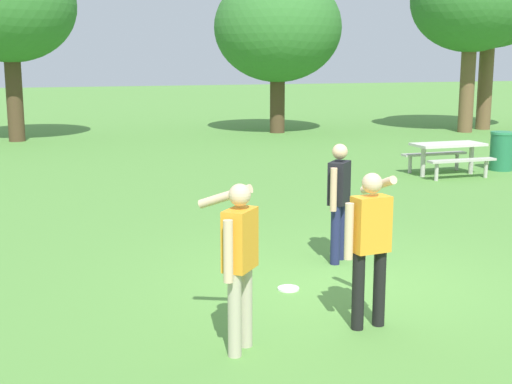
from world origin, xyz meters
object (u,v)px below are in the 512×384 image
person_bystander (370,238)px  tree_slender_mid (472,1)px  frisbee (288,289)px  tree_far_right (278,28)px  trash_can_beside_table (502,151)px  person_catcher (339,195)px  tree_broad_center (9,6)px  person_thrower (239,255)px  picnic_table_near (448,152)px

person_bystander → tree_slender_mid: (12.60, 16.20, 3.80)m
frisbee → tree_far_right: 18.44m
person_bystander → trash_can_beside_table: 11.52m
person_catcher → tree_broad_center: (-4.00, 16.34, 3.43)m
person_bystander → person_thrower: bearing=-174.0°
trash_can_beside_table → tree_far_right: size_ratio=0.17×
person_thrower → picnic_table_near: (7.80, 8.16, -0.40)m
person_catcher → tree_far_right: bearing=72.1°
tree_broad_center → person_catcher: bearing=-76.2°
person_catcher → tree_far_right: (5.17, 16.04, 2.85)m
picnic_table_near → tree_slender_mid: 11.13m
person_thrower → person_bystander: bearing=6.0°
person_bystander → tree_broad_center: 19.21m
frisbee → person_thrower: bearing=-126.0°
picnic_table_near → tree_slender_mid: size_ratio=0.26×
person_catcher → tree_slender_mid: 18.68m
frisbee → tree_far_right: size_ratio=0.05×
person_bystander → tree_far_right: tree_far_right is taller
tree_far_right → person_catcher: bearing=-107.9°
person_thrower → tree_slender_mid: (14.06, 16.35, 3.80)m
picnic_table_near → tree_slender_mid: bearing=52.6°
picnic_table_near → tree_far_right: tree_far_right is taller
tree_far_right → trash_can_beside_table: bearing=-78.0°
picnic_table_near → trash_can_beside_table: size_ratio=1.78×
tree_broad_center → tree_far_right: (9.17, -0.30, -0.59)m
person_bystander → trash_can_beside_table: size_ratio=1.71×
person_thrower → person_bystander: same height
picnic_table_near → tree_broad_center: tree_broad_center is taller
person_thrower → tree_broad_center: size_ratio=0.26×
trash_can_beside_table → tree_broad_center: (-11.31, 10.39, 3.89)m
frisbee → tree_broad_center: (-2.92, 17.23, 4.36)m
trash_can_beside_table → tree_broad_center: tree_broad_center is taller
person_catcher → trash_can_beside_table: size_ratio=1.71×
trash_can_beside_table → tree_far_right: 10.83m
tree_broad_center → person_thrower: bearing=-84.5°
trash_can_beside_table → tree_slender_mid: bearing=60.2°
frisbee → picnic_table_near: bearing=44.7°
person_thrower → tree_slender_mid: tree_slender_mid is taller
person_thrower → tree_slender_mid: 21.90m
picnic_table_near → tree_broad_center: bearing=132.1°
frisbee → trash_can_beside_table: 10.84m
person_catcher → tree_broad_center: tree_broad_center is taller
person_bystander → tree_broad_center: bearing=99.9°
person_thrower → tree_slender_mid: size_ratio=0.25×
picnic_table_near → person_catcher: bearing=-134.3°
tree_broad_center → tree_slender_mid: size_ratio=0.94×
person_thrower → person_catcher: 3.28m
person_thrower → trash_can_beside_table: size_ratio=1.71×
trash_can_beside_table → tree_slender_mid: (4.56, 7.97, 4.27)m
frisbee → person_bystander: bearing=-76.2°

